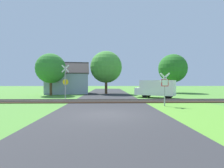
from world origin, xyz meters
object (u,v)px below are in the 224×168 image
(stop_sign_near, at_px, (165,86))
(tree_left, at_px, (51,68))
(tree_far, at_px, (173,68))
(tree_center, at_px, (106,67))
(house, at_px, (68,82))
(mail_truck, at_px, (156,88))
(crossing_sign_far, at_px, (65,80))

(stop_sign_near, relative_size, tree_left, 0.45)
(tree_left, bearing_deg, tree_far, 16.82)
(stop_sign_near, xyz_separation_m, tree_left, (-13.28, 11.99, 2.39))
(tree_center, height_order, tree_left, tree_center)
(stop_sign_near, bearing_deg, house, -57.20)
(tree_left, xyz_separation_m, mail_truck, (14.74, -4.22, -2.82))
(stop_sign_near, distance_m, crossing_sign_far, 10.75)
(tree_center, relative_size, tree_far, 1.00)
(crossing_sign_far, distance_m, tree_center, 11.53)
(tree_center, distance_m, mail_truck, 10.61)
(house, relative_size, tree_left, 1.26)
(crossing_sign_far, relative_size, tree_left, 0.63)
(tree_center, relative_size, mail_truck, 1.41)
(tree_center, bearing_deg, crossing_sign_far, -113.12)
(mail_truck, bearing_deg, house, 88.21)
(tree_center, bearing_deg, stop_sign_near, -72.05)
(crossing_sign_far, bearing_deg, tree_far, 41.62)
(crossing_sign_far, height_order, tree_left, tree_left)
(tree_left, bearing_deg, stop_sign_near, -42.08)
(stop_sign_near, xyz_separation_m, tree_center, (-5.02, 15.49, 2.91))
(tree_left, height_order, tree_far, tree_far)
(tree_center, xyz_separation_m, mail_truck, (6.48, -7.72, -3.34))
(stop_sign_near, distance_m, mail_truck, 7.92)
(stop_sign_near, height_order, tree_left, tree_left)
(tree_center, relative_size, tree_left, 1.16)
(house, relative_size, mail_truck, 1.54)
(tree_far, relative_size, mail_truck, 1.41)
(mail_truck, bearing_deg, tree_left, 104.91)
(tree_left, relative_size, tree_far, 0.87)
(crossing_sign_far, height_order, house, house)
(tree_left, distance_m, mail_truck, 15.59)
(stop_sign_near, height_order, mail_truck, stop_sign_near)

